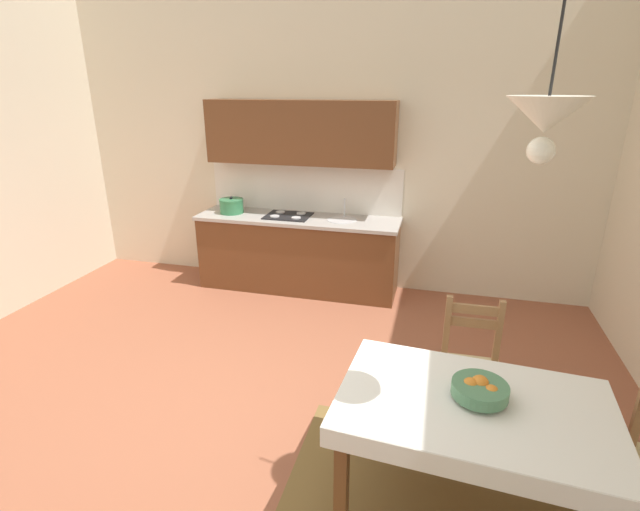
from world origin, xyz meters
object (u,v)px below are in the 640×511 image
Objects in this scene: kitchen_cabinetry at (298,220)px; dining_chair_kitchen_side at (470,368)px; dining_table at (472,421)px; fruit_bowl at (480,389)px; pendant_lamp at (546,117)px.

kitchen_cabinetry is 2.56× the size of dining_chair_kitchen_side.
fruit_bowl is at bearing 57.90° from dining_table.
pendant_lamp is at bearing -56.78° from kitchen_cabinetry.
dining_chair_kitchen_side is 0.87m from fruit_bowl.
pendant_lamp is at bearing -55.24° from dining_table.
dining_chair_kitchen_side is (0.04, 0.82, -0.18)m from dining_table.
kitchen_cabinetry is 3.86m from pendant_lamp.
kitchen_cabinetry is 1.58× the size of dining_table.
kitchen_cabinetry reaches higher than dining_chair_kitchen_side.
dining_chair_kitchen_side is 3.10× the size of fruit_bowl.
kitchen_cabinetry is 3.41m from fruit_bowl.
fruit_bowl is 1.43m from pendant_lamp.
dining_chair_kitchen_side reaches higher than dining_table.
kitchen_cabinetry is at bearing 123.74° from fruit_bowl.
fruit_bowl is (1.89, -2.83, -0.04)m from kitchen_cabinetry.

